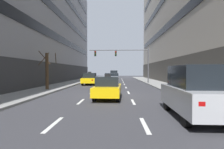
# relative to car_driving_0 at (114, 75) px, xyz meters

# --- Properties ---
(ground_plane) EXTENTS (120.00, 120.00, 0.00)m
(ground_plane) POSITION_rel_car_driving_0_xyz_m (0.12, -27.07, -1.02)
(ground_plane) COLOR #38383D
(sidewalk_left) EXTENTS (3.36, 80.00, 0.14)m
(sidewalk_left) POSITION_rel_car_driving_0_xyz_m (-6.57, -27.07, -0.95)
(sidewalk_left) COLOR gray
(sidewalk_left) RESTS_ON ground
(sidewalk_right) EXTENTS (3.36, 80.00, 0.14)m
(sidewalk_right) POSITION_rel_car_driving_0_xyz_m (6.81, -27.07, -0.95)
(sidewalk_right) COLOR gray
(sidewalk_right) RESTS_ON ground
(lane_stripe_l1_s2) EXTENTS (0.16, 2.00, 0.01)m
(lane_stripe_l1_s2) POSITION_rel_car_driving_0_xyz_m (-1.55, -35.07, -1.02)
(lane_stripe_l1_s2) COLOR silver
(lane_stripe_l1_s2) RESTS_ON ground
(lane_stripe_l1_s3) EXTENTS (0.16, 2.00, 0.01)m
(lane_stripe_l1_s3) POSITION_rel_car_driving_0_xyz_m (-1.55, -30.07, -1.02)
(lane_stripe_l1_s3) COLOR silver
(lane_stripe_l1_s3) RESTS_ON ground
(lane_stripe_l1_s4) EXTENTS (0.16, 2.00, 0.01)m
(lane_stripe_l1_s4) POSITION_rel_car_driving_0_xyz_m (-1.55, -25.07, -1.02)
(lane_stripe_l1_s4) COLOR silver
(lane_stripe_l1_s4) RESTS_ON ground
(lane_stripe_l1_s5) EXTENTS (0.16, 2.00, 0.01)m
(lane_stripe_l1_s5) POSITION_rel_car_driving_0_xyz_m (-1.55, -20.07, -1.02)
(lane_stripe_l1_s5) COLOR silver
(lane_stripe_l1_s5) RESTS_ON ground
(lane_stripe_l1_s6) EXTENTS (0.16, 2.00, 0.01)m
(lane_stripe_l1_s6) POSITION_rel_car_driving_0_xyz_m (-1.55, -15.07, -1.02)
(lane_stripe_l1_s6) COLOR silver
(lane_stripe_l1_s6) RESTS_ON ground
(lane_stripe_l1_s7) EXTENTS (0.16, 2.00, 0.01)m
(lane_stripe_l1_s7) POSITION_rel_car_driving_0_xyz_m (-1.55, -10.07, -1.02)
(lane_stripe_l1_s7) COLOR silver
(lane_stripe_l1_s7) RESTS_ON ground
(lane_stripe_l1_s8) EXTENTS (0.16, 2.00, 0.01)m
(lane_stripe_l1_s8) POSITION_rel_car_driving_0_xyz_m (-1.55, -5.07, -1.02)
(lane_stripe_l1_s8) COLOR silver
(lane_stripe_l1_s8) RESTS_ON ground
(lane_stripe_l1_s9) EXTENTS (0.16, 2.00, 0.01)m
(lane_stripe_l1_s9) POSITION_rel_car_driving_0_xyz_m (-1.55, -0.07, -1.02)
(lane_stripe_l1_s9) COLOR silver
(lane_stripe_l1_s9) RESTS_ON ground
(lane_stripe_l1_s10) EXTENTS (0.16, 2.00, 0.01)m
(lane_stripe_l1_s10) POSITION_rel_car_driving_0_xyz_m (-1.55, 4.93, -1.02)
(lane_stripe_l1_s10) COLOR silver
(lane_stripe_l1_s10) RESTS_ON ground
(lane_stripe_l2_s2) EXTENTS (0.16, 2.00, 0.01)m
(lane_stripe_l2_s2) POSITION_rel_car_driving_0_xyz_m (1.79, -35.07, -1.02)
(lane_stripe_l2_s2) COLOR silver
(lane_stripe_l2_s2) RESTS_ON ground
(lane_stripe_l2_s3) EXTENTS (0.16, 2.00, 0.01)m
(lane_stripe_l2_s3) POSITION_rel_car_driving_0_xyz_m (1.79, -30.07, -1.02)
(lane_stripe_l2_s3) COLOR silver
(lane_stripe_l2_s3) RESTS_ON ground
(lane_stripe_l2_s4) EXTENTS (0.16, 2.00, 0.01)m
(lane_stripe_l2_s4) POSITION_rel_car_driving_0_xyz_m (1.79, -25.07, -1.02)
(lane_stripe_l2_s4) COLOR silver
(lane_stripe_l2_s4) RESTS_ON ground
(lane_stripe_l2_s5) EXTENTS (0.16, 2.00, 0.01)m
(lane_stripe_l2_s5) POSITION_rel_car_driving_0_xyz_m (1.79, -20.07, -1.02)
(lane_stripe_l2_s5) COLOR silver
(lane_stripe_l2_s5) RESTS_ON ground
(lane_stripe_l2_s6) EXTENTS (0.16, 2.00, 0.01)m
(lane_stripe_l2_s6) POSITION_rel_car_driving_0_xyz_m (1.79, -15.07, -1.02)
(lane_stripe_l2_s6) COLOR silver
(lane_stripe_l2_s6) RESTS_ON ground
(lane_stripe_l2_s7) EXTENTS (0.16, 2.00, 0.01)m
(lane_stripe_l2_s7) POSITION_rel_car_driving_0_xyz_m (1.79, -10.07, -1.02)
(lane_stripe_l2_s7) COLOR silver
(lane_stripe_l2_s7) RESTS_ON ground
(lane_stripe_l2_s8) EXTENTS (0.16, 2.00, 0.01)m
(lane_stripe_l2_s8) POSITION_rel_car_driving_0_xyz_m (1.79, -5.07, -1.02)
(lane_stripe_l2_s8) COLOR silver
(lane_stripe_l2_s8) RESTS_ON ground
(lane_stripe_l2_s9) EXTENTS (0.16, 2.00, 0.01)m
(lane_stripe_l2_s9) POSITION_rel_car_driving_0_xyz_m (1.79, -0.07, -1.02)
(lane_stripe_l2_s9) COLOR silver
(lane_stripe_l2_s9) RESTS_ON ground
(lane_stripe_l2_s10) EXTENTS (0.16, 2.00, 0.01)m
(lane_stripe_l2_s10) POSITION_rel_car_driving_0_xyz_m (1.79, 4.93, -1.02)
(lane_stripe_l2_s10) COLOR silver
(lane_stripe_l2_s10) RESTS_ON ground
(car_driving_0) EXTENTS (1.88, 4.28, 2.05)m
(car_driving_0) POSITION_rel_car_driving_0_xyz_m (0.00, 0.00, 0.00)
(car_driving_0) COLOR black
(car_driving_0) RESTS_ON ground
(taxi_driving_1) EXTENTS (1.88, 4.45, 1.85)m
(taxi_driving_1) POSITION_rel_car_driving_0_xyz_m (-3.10, -15.92, -0.20)
(taxi_driving_1) COLOR black
(taxi_driving_1) RESTS_ON ground
(taxi_driving_2) EXTENTS (1.93, 4.27, 1.75)m
(taxi_driving_2) POSITION_rel_car_driving_0_xyz_m (0.12, -28.78, -0.24)
(taxi_driving_2) COLOR black
(taxi_driving_2) RESTS_ON ground
(car_driving_3) EXTENTS (2.07, 4.56, 1.68)m
(car_driving_3) POSITION_rel_car_driving_0_xyz_m (0.04, -18.93, -0.19)
(car_driving_3) COLOR black
(car_driving_3) RESTS_ON ground
(car_parked_0) EXTENTS (2.03, 4.60, 2.20)m
(car_parked_0) POSITION_rel_car_driving_0_xyz_m (4.08, -33.88, 0.08)
(car_parked_0) COLOR black
(car_parked_0) RESTS_ON ground
(traffic_signal_0) EXTENTS (9.20, 0.35, 5.62)m
(traffic_signal_0) POSITION_rel_car_driving_0_xyz_m (2.15, -13.26, 3.10)
(traffic_signal_0) COLOR #4C4C51
(traffic_signal_0) RESTS_ON sidewalk_right
(street_tree_0) EXTENTS (1.94, 1.68, 3.76)m
(street_tree_0) POSITION_rel_car_driving_0_xyz_m (-6.23, -23.62, 1.01)
(street_tree_0) COLOR #4C3823
(street_tree_0) RESTS_ON sidewalk_left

